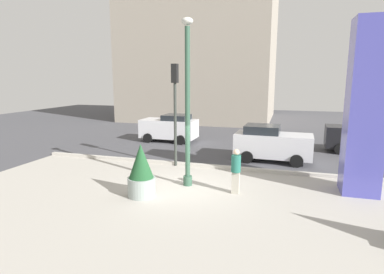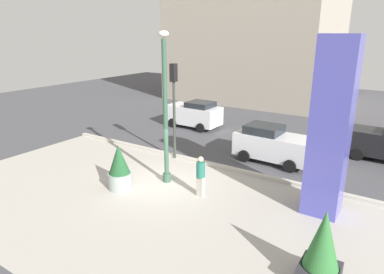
% 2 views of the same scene
% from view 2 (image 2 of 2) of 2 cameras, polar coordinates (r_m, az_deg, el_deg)
% --- Properties ---
extents(ground_plane, '(60.00, 60.00, 0.00)m').
position_cam_2_polar(ground_plane, '(18.51, 2.64, -3.49)').
color(ground_plane, '#47474C').
extents(plaza_pavement, '(18.00, 10.00, 0.02)m').
position_cam_2_polar(plaza_pavement, '(14.11, -10.09, -10.65)').
color(plaza_pavement, '#ADA89E').
rests_on(plaza_pavement, ground_plane).
extents(curb_strip, '(18.00, 0.24, 0.16)m').
position_cam_2_polar(curb_strip, '(17.78, 1.19, -4.09)').
color(curb_strip, '#B7B2A8').
rests_on(curb_strip, ground_plane).
extents(lamp_post, '(0.44, 0.44, 6.60)m').
position_cam_2_polar(lamp_post, '(14.65, -4.48, 4.07)').
color(lamp_post, '#335642').
rests_on(lamp_post, ground_plane).
extents(art_pillar_blue, '(1.28, 1.28, 6.49)m').
position_cam_2_polar(art_pillar_blue, '(12.98, 22.21, 1.24)').
color(art_pillar_blue, '#4C4CAD').
rests_on(art_pillar_blue, ground_plane).
extents(potted_plant_mid_plaza, '(1.03, 1.03, 2.21)m').
position_cam_2_polar(potted_plant_mid_plaza, '(9.99, 20.97, -17.30)').
color(potted_plant_mid_plaza, '#2D2D33').
rests_on(potted_plant_mid_plaza, ground_plane).
extents(potted_plant_curbside, '(1.03, 1.03, 2.00)m').
position_cam_2_polar(potted_plant_curbside, '(14.96, -12.08, -5.17)').
color(potted_plant_curbside, gray).
rests_on(potted_plant_curbside, ground_plane).
extents(traffic_light_far_side, '(0.28, 0.42, 5.03)m').
position_cam_2_polar(traffic_light_far_side, '(17.58, -3.04, 6.78)').
color(traffic_light_far_side, '#333833').
rests_on(traffic_light_far_side, ground_plane).
extents(car_far_lane, '(4.02, 2.11, 1.90)m').
position_cam_2_polar(car_far_lane, '(18.17, 13.35, -1.18)').
color(car_far_lane, silver).
rests_on(car_far_lane, ground_plane).
extents(car_passing_lane, '(3.86, 2.10, 1.89)m').
position_cam_2_polar(car_passing_lane, '(24.23, 0.38, 3.88)').
color(car_passing_lane, silver).
rests_on(car_passing_lane, ground_plane).
extents(pedestrian_on_sidewalk, '(0.36, 0.36, 1.74)m').
position_cam_2_polar(pedestrian_on_sidewalk, '(13.96, 1.46, -6.26)').
color(pedestrian_on_sidewalk, '#B2AD9E').
rests_on(pedestrian_on_sidewalk, ground_plane).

